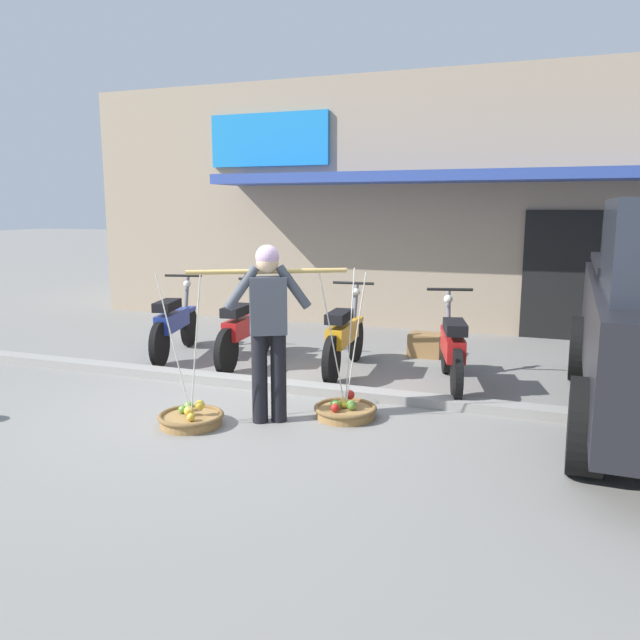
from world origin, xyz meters
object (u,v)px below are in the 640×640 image
object	(u,v)px
fruit_basket_left_side	(345,410)
motorcycle_nearest_shop	(174,324)
wooden_crate	(425,345)
motorcycle_end_of_row	(452,349)
fruit_vendor	(268,322)
motorcycle_third_in_row	(344,337)
fruit_basket_right_side	(191,417)
motorcycle_second_in_row	(245,330)

from	to	relation	value
fruit_basket_left_side	motorcycle_nearest_shop	bearing A→B (deg)	150.91
motorcycle_nearest_shop	wooden_crate	world-z (taller)	motorcycle_nearest_shop
motorcycle_end_of_row	wooden_crate	xyz separation A→B (m)	(-0.56, 1.43, -0.29)
fruit_vendor	motorcycle_third_in_row	distance (m)	2.06
wooden_crate	fruit_basket_right_side	bearing A→B (deg)	-113.73
fruit_basket_left_side	wooden_crate	size ratio (longest dim) A/B	3.30
fruit_vendor	motorcycle_end_of_row	xyz separation A→B (m)	(1.47, 1.77, -0.52)
motorcycle_third_in_row	motorcycle_second_in_row	bearing A→B (deg)	-179.35
fruit_basket_left_side	motorcycle_end_of_row	world-z (taller)	fruit_basket_left_side
fruit_basket_left_side	fruit_basket_right_side	size ratio (longest dim) A/B	1.00
fruit_vendor	motorcycle_nearest_shop	bearing A→B (deg)	139.29
wooden_crate	motorcycle_nearest_shop	bearing A→B (deg)	-160.32
motorcycle_nearest_shop	motorcycle_third_in_row	world-z (taller)	same
motorcycle_end_of_row	motorcycle_second_in_row	bearing A→B (deg)	175.85
fruit_vendor	fruit_basket_right_side	distance (m)	1.17
fruit_basket_left_side	fruit_basket_right_side	distance (m)	1.48
fruit_vendor	motorcycle_end_of_row	distance (m)	2.36
fruit_vendor	fruit_basket_right_side	bearing A→B (deg)	-151.49
fruit_basket_right_side	motorcycle_end_of_row	size ratio (longest dim) A/B	0.81
motorcycle_nearest_shop	motorcycle_third_in_row	bearing A→B (deg)	-1.09
motorcycle_second_in_row	wooden_crate	size ratio (longest dim) A/B	4.14
fruit_basket_right_side	motorcycle_nearest_shop	bearing A→B (deg)	125.60
fruit_vendor	motorcycle_end_of_row	size ratio (longest dim) A/B	0.95
motorcycle_nearest_shop	wooden_crate	distance (m)	3.49
fruit_basket_right_side	motorcycle_second_in_row	size ratio (longest dim) A/B	0.80
fruit_vendor	fruit_basket_right_side	size ratio (longest dim) A/B	1.17
fruit_vendor	wooden_crate	world-z (taller)	fruit_vendor
motorcycle_third_in_row	wooden_crate	distance (m)	1.48
motorcycle_second_in_row	motorcycle_third_in_row	xyz separation A→B (m)	(1.36, 0.02, 0.00)
fruit_vendor	fruit_basket_right_side	world-z (taller)	fruit_vendor
fruit_vendor	fruit_basket_left_side	bearing A→B (deg)	28.72
motorcycle_second_in_row	wooden_crate	world-z (taller)	motorcycle_second_in_row
fruit_vendor	motorcycle_second_in_row	distance (m)	2.39
motorcycle_nearest_shop	motorcycle_second_in_row	bearing A→B (deg)	-3.20
fruit_basket_left_side	wooden_crate	distance (m)	2.86
motorcycle_nearest_shop	motorcycle_second_in_row	world-z (taller)	same
fruit_basket_right_side	motorcycle_second_in_row	bearing A→B (deg)	104.33
motorcycle_second_in_row	wooden_crate	distance (m)	2.50
fruit_basket_left_side	fruit_basket_right_side	xyz separation A→B (m)	(-1.30, -0.71, -0.00)
fruit_basket_left_side	motorcycle_third_in_row	distance (m)	1.76
fruit_basket_right_side	wooden_crate	world-z (taller)	fruit_basket_right_side
wooden_crate	fruit_vendor	bearing A→B (deg)	-105.88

